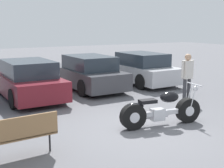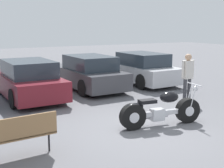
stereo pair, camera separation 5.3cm
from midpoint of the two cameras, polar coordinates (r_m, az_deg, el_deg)
ground_plane at (r=7.96m, az=5.72°, el=-8.25°), size 60.00×60.00×0.00m
motorcycle at (r=8.17m, az=9.03°, el=-4.72°), size 2.28×0.79×1.05m
parked_car_maroon at (r=11.50m, az=-15.06°, el=0.68°), size 1.78×4.21×1.37m
parked_car_dark_grey at (r=12.78m, az=-4.31°, el=2.00°), size 1.78×4.21×1.37m
parked_car_silver at (r=14.07m, az=5.28°, el=2.79°), size 1.78×4.21×1.37m
park_bench at (r=6.27m, az=-17.66°, el=-8.72°), size 1.77×0.50×0.89m
person_standing at (r=10.73m, az=13.81°, el=1.81°), size 0.52×0.22×1.65m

